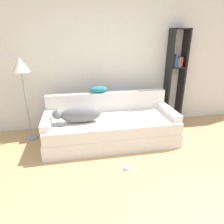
{
  "coord_description": "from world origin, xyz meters",
  "views": [
    {
      "loc": [
        -0.7,
        -1.52,
        1.83
      ],
      "look_at": [
        -0.13,
        1.53,
        0.6
      ],
      "focal_mm": 32.0,
      "sensor_mm": 36.0,
      "label": 1
    }
  ],
  "objects_px": {
    "couch": "(111,130)",
    "throw_pillow": "(98,89)",
    "dog": "(78,115)",
    "bookshelf": "(175,73)",
    "laptop": "(117,119)",
    "floor_lamp": "(21,70)",
    "power_adapter": "(127,168)"
  },
  "relations": [
    {
      "from": "couch",
      "to": "throw_pillow",
      "type": "height_order",
      "value": "throw_pillow"
    },
    {
      "from": "dog",
      "to": "bookshelf",
      "type": "distance_m",
      "value": 2.18
    },
    {
      "from": "couch",
      "to": "dog",
      "type": "xyz_separation_m",
      "value": [
        -0.56,
        -0.08,
        0.37
      ]
    },
    {
      "from": "laptop",
      "to": "bookshelf",
      "type": "xyz_separation_m",
      "value": [
        1.37,
        0.68,
        0.61
      ]
    },
    {
      "from": "floor_lamp",
      "to": "power_adapter",
      "type": "height_order",
      "value": "floor_lamp"
    },
    {
      "from": "dog",
      "to": "floor_lamp",
      "type": "relative_size",
      "value": 0.54
    },
    {
      "from": "laptop",
      "to": "bookshelf",
      "type": "bearing_deg",
      "value": 29.18
    },
    {
      "from": "dog",
      "to": "floor_lamp",
      "type": "bearing_deg",
      "value": 152.66
    },
    {
      "from": "laptop",
      "to": "power_adapter",
      "type": "height_order",
      "value": "laptop"
    },
    {
      "from": "dog",
      "to": "laptop",
      "type": "height_order",
      "value": "dog"
    },
    {
      "from": "floor_lamp",
      "to": "power_adapter",
      "type": "relative_size",
      "value": 24.28
    },
    {
      "from": "couch",
      "to": "throw_pillow",
      "type": "xyz_separation_m",
      "value": [
        -0.16,
        0.42,
        0.64
      ]
    },
    {
      "from": "dog",
      "to": "power_adapter",
      "type": "xyz_separation_m",
      "value": [
        0.63,
        -0.77,
        -0.57
      ]
    },
    {
      "from": "laptop",
      "to": "couch",
      "type": "bearing_deg",
      "value": 147.13
    },
    {
      "from": "bookshelf",
      "to": "power_adapter",
      "type": "height_order",
      "value": "bookshelf"
    },
    {
      "from": "couch",
      "to": "power_adapter",
      "type": "height_order",
      "value": "couch"
    },
    {
      "from": "power_adapter",
      "to": "throw_pillow",
      "type": "bearing_deg",
      "value": 100.41
    },
    {
      "from": "dog",
      "to": "floor_lamp",
      "type": "xyz_separation_m",
      "value": [
        -0.88,
        0.45,
        0.67
      ]
    },
    {
      "from": "bookshelf",
      "to": "floor_lamp",
      "type": "distance_m",
      "value": 2.91
    },
    {
      "from": "throw_pillow",
      "to": "bookshelf",
      "type": "distance_m",
      "value": 1.64
    },
    {
      "from": "power_adapter",
      "to": "couch",
      "type": "bearing_deg",
      "value": 94.91
    },
    {
      "from": "bookshelf",
      "to": "power_adapter",
      "type": "xyz_separation_m",
      "value": [
        -1.38,
        -1.48,
        -1.05
      ]
    },
    {
      "from": "throw_pillow",
      "to": "bookshelf",
      "type": "height_order",
      "value": "bookshelf"
    },
    {
      "from": "bookshelf",
      "to": "floor_lamp",
      "type": "relative_size",
      "value": 1.31
    },
    {
      "from": "throw_pillow",
      "to": "dog",
      "type": "bearing_deg",
      "value": -128.77
    },
    {
      "from": "couch",
      "to": "bookshelf",
      "type": "height_order",
      "value": "bookshelf"
    },
    {
      "from": "laptop",
      "to": "floor_lamp",
      "type": "relative_size",
      "value": 0.24
    },
    {
      "from": "dog",
      "to": "laptop",
      "type": "distance_m",
      "value": 0.66
    },
    {
      "from": "dog",
      "to": "throw_pillow",
      "type": "xyz_separation_m",
      "value": [
        0.4,
        0.5,
        0.28
      ]
    },
    {
      "from": "floor_lamp",
      "to": "power_adapter",
      "type": "bearing_deg",
      "value": -39.1
    },
    {
      "from": "dog",
      "to": "throw_pillow",
      "type": "bearing_deg",
      "value": 51.23
    },
    {
      "from": "throw_pillow",
      "to": "floor_lamp",
      "type": "distance_m",
      "value": 1.34
    }
  ]
}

